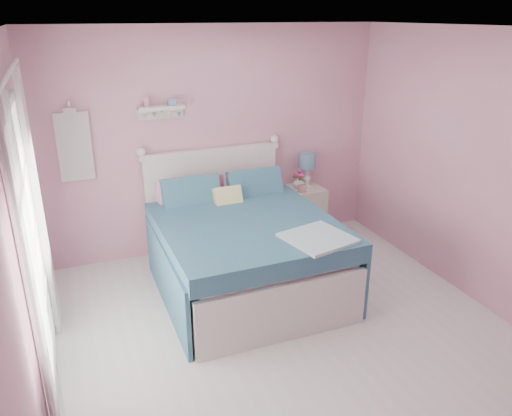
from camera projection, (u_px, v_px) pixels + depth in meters
floor at (297, 346)px, 4.34m from camera, size 4.50×4.50×0.00m
room_shell at (303, 172)px, 3.76m from camera, size 4.50×4.50×4.50m
bed at (242, 249)px, 5.18m from camera, size 1.70×2.15×1.24m
nightstand at (303, 213)px, 6.30m from camera, size 0.47×0.46×0.68m
table_lamp at (307, 163)px, 6.15m from camera, size 0.21×0.21×0.42m
vase at (299, 182)px, 6.14m from camera, size 0.17×0.17×0.15m
teacup at (302, 189)px, 6.02m from camera, size 0.15×0.15×0.09m
roses at (299, 174)px, 6.10m from camera, size 0.14×0.11×0.12m
wall_shelf at (160, 109)px, 5.38m from camera, size 0.50×0.15×0.25m
hanging_dress at (75, 147)px, 5.18m from camera, size 0.34×0.03×0.72m
french_door at (33, 254)px, 3.61m from camera, size 0.04×1.32×2.16m
curtain_near at (36, 289)px, 2.95m from camera, size 0.04×0.40×2.32m
curtain_far at (39, 205)px, 4.24m from camera, size 0.04×0.40×2.32m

